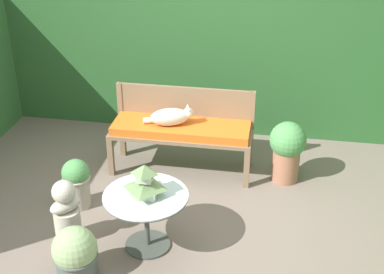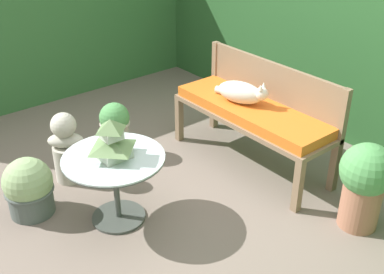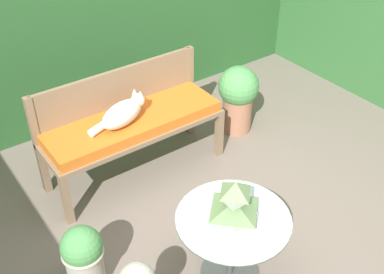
# 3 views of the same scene
# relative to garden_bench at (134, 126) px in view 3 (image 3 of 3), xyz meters

# --- Properties ---
(ground) EXTENTS (30.00, 30.00, 0.00)m
(ground) POSITION_rel_garden_bench_xyz_m (0.13, -0.90, -0.48)
(ground) COLOR #75665B
(foliage_hedge_back) EXTENTS (6.40, 1.02, 2.08)m
(foliage_hedge_back) POSITION_rel_garden_bench_xyz_m (0.13, 1.51, 0.56)
(foliage_hedge_back) COLOR #285628
(foliage_hedge_back) RESTS_ON ground
(garden_bench) EXTENTS (1.53, 0.51, 0.57)m
(garden_bench) POSITION_rel_garden_bench_xyz_m (0.00, 0.00, 0.00)
(garden_bench) COLOR #7F664C
(garden_bench) RESTS_ON ground
(bench_backrest) EXTENTS (1.53, 0.06, 0.90)m
(bench_backrest) POSITION_rel_garden_bench_xyz_m (0.00, 0.23, 0.18)
(bench_backrest) COLOR #7F664C
(bench_backrest) RESTS_ON ground
(cat) EXTENTS (0.54, 0.31, 0.22)m
(cat) POSITION_rel_garden_bench_xyz_m (-0.11, -0.03, 0.18)
(cat) COLOR silver
(cat) RESTS_ON garden_bench
(patio_table) EXTENTS (0.74, 0.74, 0.54)m
(patio_table) POSITION_rel_garden_bench_xyz_m (-0.05, -1.34, -0.06)
(patio_table) COLOR #424742
(patio_table) RESTS_ON ground
(pagoda_birdhouse) EXTENTS (0.28, 0.28, 0.30)m
(pagoda_birdhouse) POSITION_rel_garden_bench_xyz_m (-0.05, -1.34, 0.19)
(pagoda_birdhouse) COLOR #B2BCA8
(pagoda_birdhouse) RESTS_ON patio_table
(potted_plant_table_far) EXTENTS (0.39, 0.39, 0.67)m
(potted_plant_table_far) POSITION_rel_garden_bench_xyz_m (1.13, -0.00, -0.10)
(potted_plant_table_far) COLOR #9E664C
(potted_plant_table_far) RESTS_ON ground
(potted_plant_hedge_corner) EXTENTS (0.28, 0.28, 0.51)m
(potted_plant_hedge_corner) POSITION_rel_garden_bench_xyz_m (-0.88, -0.85, -0.21)
(potted_plant_hedge_corner) COLOR #ADA393
(potted_plant_hedge_corner) RESTS_ON ground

